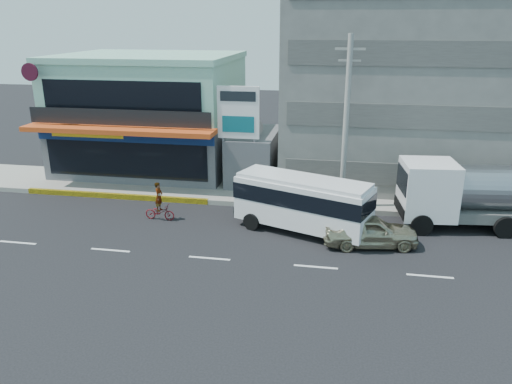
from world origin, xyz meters
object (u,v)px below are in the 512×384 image
at_px(concrete_building, 408,77).
at_px(minibus, 303,200).
at_px(shop_building, 152,116).
at_px(utility_pole_near, 346,124).
at_px(tanker_truck, 481,194).
at_px(billboard, 238,119).
at_px(motorcycle_rider, 160,208).
at_px(satellite_dish, 252,134).
at_px(sedan, 370,231).

height_order(concrete_building, minibus, concrete_building).
relative_size(shop_building, utility_pole_near, 1.24).
height_order(utility_pole_near, tanker_truck, utility_pole_near).
relative_size(shop_building, minibus, 1.66).
relative_size(shop_building, tanker_truck, 1.33).
bearing_deg(concrete_building, billboard, -151.08).
bearing_deg(minibus, motorcycle_rider, 177.77).
distance_m(satellite_dish, motorcycle_rider, 8.37).
relative_size(shop_building, billboard, 1.80).
distance_m(billboard, utility_pole_near, 6.75).
relative_size(billboard, sedan, 1.48).
xyz_separation_m(shop_building, billboard, (7.50, -4.75, 0.93)).
bearing_deg(tanker_truck, sedan, -149.67).
bearing_deg(minibus, tanker_truck, 13.83).
distance_m(concrete_building, utility_pole_near, 8.79).
bearing_deg(billboard, motorcycle_rider, -125.09).
height_order(billboard, sedan, billboard).
xyz_separation_m(utility_pole_near, motorcycle_rider, (-10.00, -3.18, -4.43)).
relative_size(concrete_building, billboard, 2.32).
bearing_deg(billboard, tanker_truck, -12.32).
bearing_deg(utility_pole_near, tanker_truck, -9.44).
bearing_deg(concrete_building, shop_building, -176.65).
bearing_deg(sedan, concrete_building, -20.99).
bearing_deg(sedan, billboard, 41.93).
height_order(sedan, tanker_truck, tanker_truck).
bearing_deg(motorcycle_rider, satellite_dish, 59.47).
xyz_separation_m(satellite_dish, minibus, (4.00, -7.09, -1.79)).
bearing_deg(billboard, utility_pole_near, -15.48).
bearing_deg(utility_pole_near, minibus, -119.79).
relative_size(satellite_dish, billboard, 0.22).
relative_size(sedan, tanker_truck, 0.50).
relative_size(utility_pole_near, tanker_truck, 1.07).
height_order(billboard, utility_pole_near, utility_pole_near).
distance_m(minibus, tanker_truck, 9.56).
relative_size(concrete_building, minibus, 2.14).
distance_m(shop_building, utility_pole_near, 15.50).
height_order(satellite_dish, billboard, billboard).
height_order(shop_building, satellite_dish, shop_building).
bearing_deg(sedan, shop_building, 44.93).
bearing_deg(tanker_truck, satellite_dish, 160.09).
bearing_deg(minibus, satellite_dish, 119.42).
bearing_deg(shop_building, utility_pole_near, -25.06).
bearing_deg(sedan, utility_pole_near, 8.45).
distance_m(shop_building, sedan, 19.34).
xyz_separation_m(sedan, tanker_truck, (5.80, 3.40, 1.14)).
relative_size(satellite_dish, motorcycle_rider, 0.68).
height_order(utility_pole_near, sedan, utility_pole_near).
distance_m(concrete_building, minibus, 13.65).
height_order(utility_pole_near, minibus, utility_pole_near).
distance_m(concrete_building, satellite_dish, 11.30).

